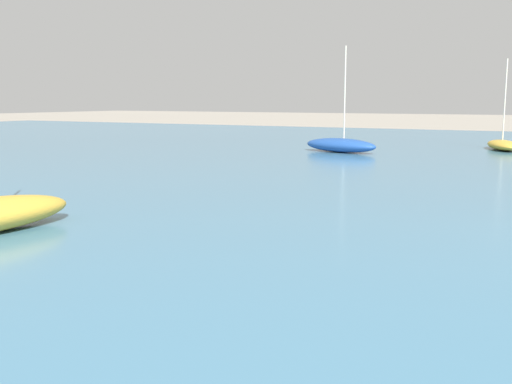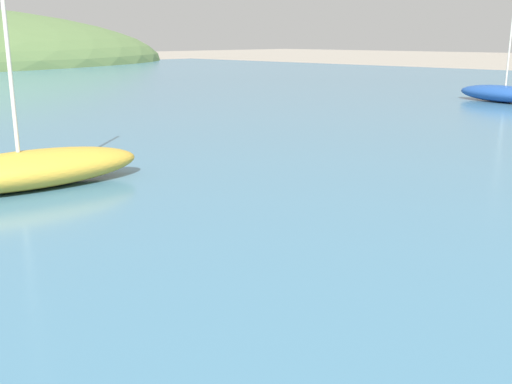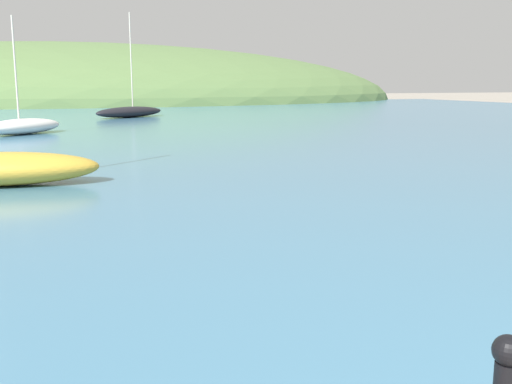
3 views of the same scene
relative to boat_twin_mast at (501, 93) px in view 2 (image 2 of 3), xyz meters
The scene contains 2 objects.
boat_twin_mast is the anchor object (origin of this frame).
boat_far_right 20.10m from the boat_twin_mast, behind, with size 4.07×1.75×5.00m.
Camera 2 is at (-9.17, 2.60, 2.68)m, focal length 42.00 mm.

